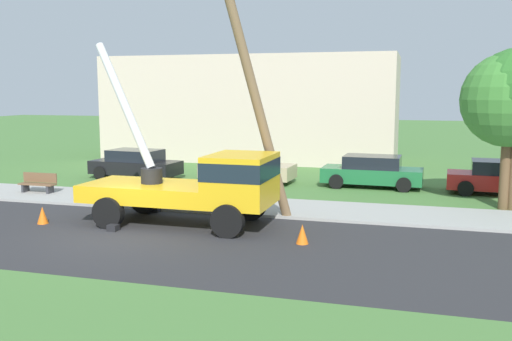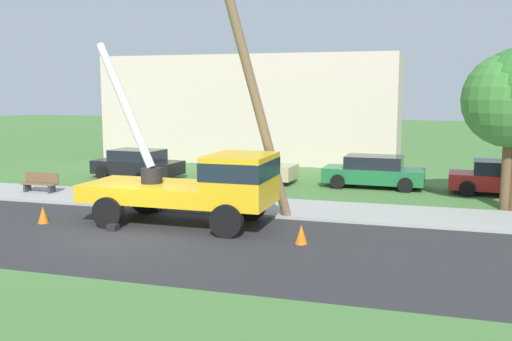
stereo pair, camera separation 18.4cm
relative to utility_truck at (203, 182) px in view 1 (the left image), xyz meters
The scene contains 14 objects.
ground_plane 10.25m from the utility_truck, 100.45° to the left, with size 120.00×120.00×0.00m, color #477538.
road_asphalt 3.07m from the utility_truck, 132.42° to the right, with size 80.00×7.21×0.01m, color #2B2B2D.
sidewalk_strip 3.91m from the utility_truck, 120.19° to the left, with size 80.00×3.15×0.10m, color #9E9E99.
utility_truck is the anchor object (origin of this frame).
leaning_utility_pole 3.61m from the utility_truck, 48.72° to the left, with size 2.99×1.30×8.78m.
traffic_cone_ahead 3.91m from the utility_truck, 20.17° to the right, with size 0.36×0.36×0.56m, color orange.
traffic_cone_behind 5.39m from the utility_truck, 166.63° to the right, with size 0.36×0.36×0.56m, color orange.
parked_sedan_black 10.86m from the utility_truck, 129.21° to the left, with size 4.53×2.25×1.42m.
parked_sedan_tan 8.89m from the utility_truck, 97.70° to the left, with size 4.48×2.16×1.42m.
parked_sedan_green 10.12m from the utility_truck, 62.88° to the left, with size 4.46×2.12×1.42m.
parked_sedan_red 13.21m from the utility_truck, 40.77° to the left, with size 4.49×2.17×1.42m.
park_bench 9.25m from the utility_truck, 159.45° to the left, with size 1.60×0.45×0.90m.
roadside_tree_far 11.34m from the utility_truck, 29.40° to the left, with size 3.40×3.40×5.69m.
lowrise_building_backdrop 18.28m from the utility_truck, 101.81° to the left, with size 18.00×6.00×6.40m, color beige.
Camera 1 is at (8.45, -14.71, 4.31)m, focal length 39.93 mm.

